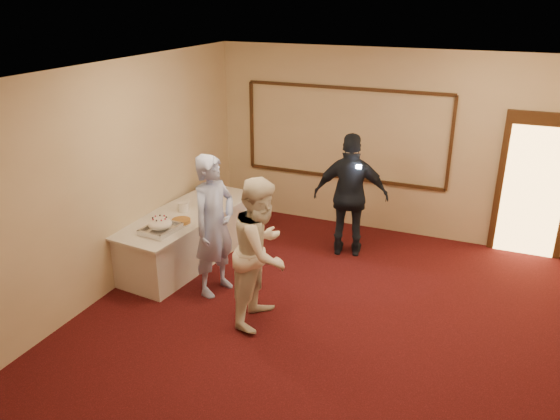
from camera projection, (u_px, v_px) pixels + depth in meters
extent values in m
plane|color=black|center=(320.00, 342.00, 6.33)|extent=(7.00, 7.00, 0.00)
cube|color=beige|center=(393.00, 144.00, 8.77)|extent=(6.00, 0.04, 3.00)
cube|color=beige|center=(97.00, 187.00, 6.85)|extent=(0.04, 7.00, 3.00)
cube|color=white|center=(328.00, 79.00, 5.22)|extent=(6.00, 7.00, 0.04)
cube|color=#331C0F|center=(343.00, 177.00, 9.28)|extent=(3.40, 0.04, 0.05)
cube|color=#331C0F|center=(347.00, 88.00, 8.72)|extent=(3.40, 0.04, 0.05)
cube|color=#331C0F|center=(252.00, 125.00, 9.61)|extent=(0.05, 0.04, 1.50)
cube|color=#331C0F|center=(451.00, 144.00, 8.39)|extent=(0.05, 0.04, 1.50)
cube|color=#331C0F|center=(534.00, 186.00, 8.11)|extent=(1.05, 0.06, 2.20)
cube|color=#FFBF66|center=(533.00, 193.00, 8.12)|extent=(0.85, 0.02, 2.00)
cube|color=silver|center=(188.00, 237.00, 8.16)|extent=(1.10, 2.44, 0.74)
cube|color=silver|center=(186.00, 213.00, 8.01)|extent=(1.22, 2.58, 0.03)
cube|color=silver|center=(161.00, 230.00, 7.35)|extent=(0.42, 0.52, 0.04)
ellipsoid|color=white|center=(160.00, 224.00, 7.32)|extent=(0.32, 0.32, 0.15)
cube|color=silver|center=(173.00, 226.00, 7.43)|extent=(0.15, 0.33, 0.01)
cylinder|color=#EA6092|center=(210.00, 181.00, 8.75)|extent=(0.02, 0.02, 0.37)
cylinder|color=#EA6092|center=(211.00, 192.00, 8.82)|extent=(0.28, 0.28, 0.01)
cylinder|color=#EA6092|center=(210.00, 183.00, 8.76)|extent=(0.21, 0.21, 0.01)
cylinder|color=#EA6092|center=(210.00, 174.00, 8.71)|extent=(0.15, 0.15, 0.01)
cylinder|color=white|center=(184.00, 207.00, 8.02)|extent=(0.16, 0.16, 0.14)
cylinder|color=white|center=(183.00, 202.00, 8.00)|extent=(0.17, 0.17, 0.01)
cylinder|color=white|center=(207.00, 202.00, 8.18)|extent=(0.18, 0.18, 0.15)
cylinder|color=white|center=(207.00, 197.00, 8.15)|extent=(0.19, 0.19, 0.01)
cylinder|color=white|center=(181.00, 223.00, 7.62)|extent=(0.30, 0.30, 0.01)
cylinder|color=brown|center=(181.00, 221.00, 7.61)|extent=(0.26, 0.26, 0.05)
imported|color=#9FB2F1|center=(214.00, 226.00, 7.08)|extent=(0.61, 0.78, 1.91)
imported|color=white|center=(262.00, 251.00, 6.46)|extent=(0.72, 0.91, 1.84)
imported|color=black|center=(351.00, 196.00, 8.15)|extent=(1.19, 0.69, 1.90)
cube|color=white|center=(359.00, 167.00, 7.75)|extent=(0.08, 0.06, 0.05)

